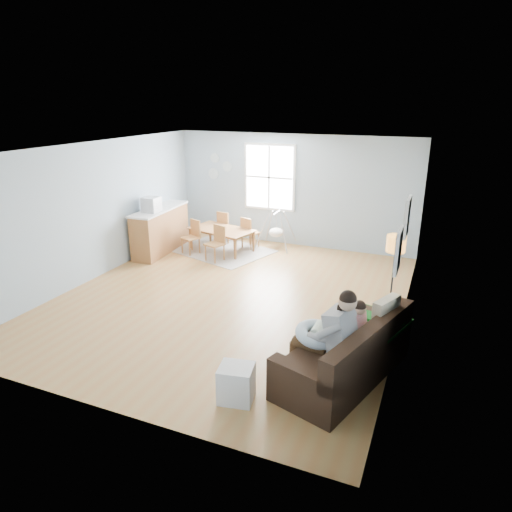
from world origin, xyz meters
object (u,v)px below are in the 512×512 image
at_px(chair_sw, 193,235).
at_px(chair_se, 217,241).
at_px(chair_ne, 249,231).
at_px(sofa, 348,358).
at_px(father, 329,334).
at_px(monitor, 151,204).
at_px(dining_table, 221,240).
at_px(counter, 161,230).
at_px(floor_lamp, 395,251).
at_px(storage_cube, 236,383).
at_px(baby_swing, 276,232).
at_px(chair_nw, 225,225).
at_px(toddler, 352,322).

relative_size(chair_sw, chair_se, 0.99).
bearing_deg(chair_ne, sofa, -53.26).
height_order(father, monitor, monitor).
bearing_deg(chair_ne, dining_table, -142.93).
bearing_deg(counter, dining_table, 24.55).
distance_m(floor_lamp, counter, 5.78).
bearing_deg(monitor, dining_table, 37.04).
relative_size(sofa, counter, 1.19).
height_order(chair_sw, chair_ne, chair_sw).
bearing_deg(dining_table, counter, -141.90).
relative_size(chair_se, counter, 0.42).
relative_size(chair_sw, counter, 0.41).
bearing_deg(storage_cube, baby_swing, 105.60).
height_order(monitor, baby_swing, monitor).
bearing_deg(baby_swing, monitor, -144.55).
relative_size(floor_lamp, dining_table, 0.96).
height_order(chair_sw, chair_nw, chair_nw).
height_order(toddler, floor_lamp, floor_lamp).
height_order(father, chair_sw, father).
distance_m(sofa, chair_nw, 6.29).
bearing_deg(sofa, monitor, 148.58).
relative_size(chair_sw, chair_nw, 0.99).
bearing_deg(chair_se, baby_swing, 56.78).
relative_size(father, chair_ne, 1.75).
bearing_deg(chair_ne, chair_se, -107.19).
relative_size(chair_se, monitor, 2.26).
bearing_deg(chair_sw, baby_swing, 34.84).
bearing_deg(chair_nw, father, -52.01).
relative_size(counter, monitor, 5.41).
height_order(storage_cube, monitor, monitor).
bearing_deg(baby_swing, chair_se, -123.22).
distance_m(chair_se, baby_swing, 1.67).
height_order(sofa, toddler, toddler).
height_order(dining_table, counter, counter).
bearing_deg(baby_swing, floor_lamp, -44.13).
xyz_separation_m(floor_lamp, chair_sw, (-4.74, 1.82, -0.78)).
xyz_separation_m(counter, baby_swing, (2.42, 1.34, -0.14)).
bearing_deg(father, floor_lamp, 76.48).
bearing_deg(floor_lamp, chair_ne, 144.19).
relative_size(floor_lamp, chair_nw, 1.83).
height_order(floor_lamp, baby_swing, floor_lamp).
bearing_deg(chair_sw, chair_nw, 72.59).
bearing_deg(chair_se, dining_table, 108.62).
xyz_separation_m(father, toddler, (0.20, 0.46, -0.01)).
height_order(father, baby_swing, father).
height_order(sofa, dining_table, sofa).
xyz_separation_m(sofa, floor_lamp, (0.29, 1.87, 0.91)).
relative_size(toddler, floor_lamp, 0.56).
distance_m(toddler, chair_nw, 6.12).
bearing_deg(father, counter, 142.97).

